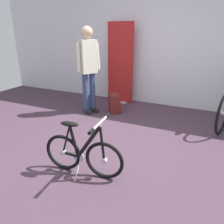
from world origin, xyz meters
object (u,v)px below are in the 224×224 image
Objects in this scene: floor_banner_stand at (120,68)px; folding_bike_foreground at (83,153)px; visitor_near_wall at (88,65)px; backpack_on_floor at (114,103)px.

folding_bike_foreground is (0.70, -2.71, -0.52)m from floor_banner_stand.
backpack_on_floor is (0.46, 0.21, -0.77)m from visitor_near_wall.
visitor_near_wall is (-0.30, -0.88, 0.16)m from floor_banner_stand.
folding_bike_foreground reaches higher than backpack_on_floor.
folding_bike_foreground is at bearing -75.35° from backpack_on_floor.
floor_banner_stand reaches higher than backpack_on_floor.
floor_banner_stand is 1.06× the size of visitor_near_wall.
floor_banner_stand is 4.68× the size of backpack_on_floor.
floor_banner_stand is 0.92m from backpack_on_floor.
visitor_near_wall is 0.92m from backpack_on_floor.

